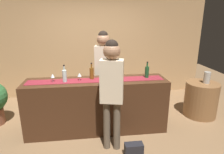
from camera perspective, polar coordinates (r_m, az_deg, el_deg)
name	(u,v)px	position (r m, az deg, el deg)	size (l,w,h in m)	color
ground_plane	(97,129)	(3.90, -4.26, -14.83)	(10.00, 10.00, 0.00)	brown
back_wall	(92,42)	(5.25, -5.80, 10.26)	(6.00, 0.12, 2.90)	tan
bar_counter	(97,105)	(3.66, -4.43, -8.28)	(2.54, 0.60, 0.98)	#3D2314
counter_runner_cloth	(96,80)	(3.48, -4.61, -0.91)	(2.41, 0.28, 0.01)	maroon
wine_bottle_green	(147,72)	(3.65, 10.15, 1.52)	(0.07, 0.07, 0.30)	#194723
wine_bottle_amber	(92,73)	(3.53, -5.95, 1.15)	(0.07, 0.07, 0.30)	brown
wine_bottle_clear	(65,76)	(3.45, -13.68, 0.37)	(0.07, 0.07, 0.30)	#B2C6C1
wine_glass_near_customer	(79,75)	(3.47, -9.47, 0.62)	(0.07, 0.07, 0.14)	silver
wine_glass_mid_counter	(53,76)	(3.51, -16.95, 0.29)	(0.07, 0.07, 0.14)	silver
bartender	(103,64)	(4.01, -2.51, 3.75)	(0.38, 0.27, 1.81)	#26262B
customer_sipping	(112,84)	(2.90, -0.07, -2.18)	(0.38, 0.27, 1.76)	brown
round_side_table	(201,99)	(4.64, 24.51, -5.91)	(0.68, 0.68, 0.74)	brown
vase_on_side_table	(207,78)	(4.50, 25.96, -0.14)	(0.13, 0.13, 0.24)	#A8A399
handbag	(134,150)	(3.20, 6.37, -20.44)	(0.28, 0.14, 0.22)	black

